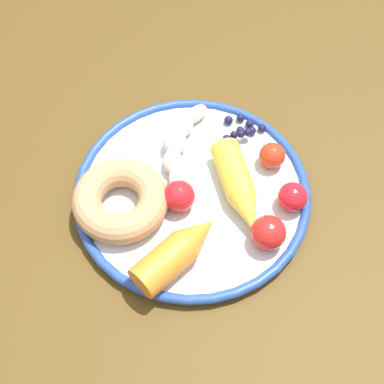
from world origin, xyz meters
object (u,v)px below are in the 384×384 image
(banana, at_px, (179,144))
(donut, at_px, (120,200))
(plate, at_px, (192,193))
(blueberry_pile, at_px, (241,130))
(carrot_yellow, at_px, (239,187))
(tomato_mid, at_px, (179,196))
(dining_table, at_px, (217,211))
(carrot_orange, at_px, (178,252))
(tomato_far, at_px, (292,197))
(tomato_near, at_px, (272,156))
(tomato_extra, at_px, (268,233))

(banana, bearing_deg, donut, -2.82)
(plate, bearing_deg, blueberry_pile, -179.59)
(carrot_yellow, distance_m, tomato_mid, 0.07)
(dining_table, distance_m, donut, 0.18)
(carrot_orange, distance_m, blueberry_pile, 0.20)
(plate, distance_m, donut, 0.09)
(donut, height_order, tomato_far, same)
(carrot_orange, bearing_deg, carrot_yellow, 175.82)
(banana, xyz_separation_m, donut, (0.11, -0.01, 0.01))
(carrot_yellow, xyz_separation_m, donut, (0.10, -0.10, -0.00))
(banana, distance_m, tomato_far, 0.16)
(donut, relative_size, tomato_far, 3.19)
(carrot_yellow, distance_m, donut, 0.14)
(tomato_near, bearing_deg, carrot_orange, -4.93)
(blueberry_pile, xyz_separation_m, tomato_far, (0.05, 0.11, 0.01))
(tomato_near, height_order, tomato_extra, tomato_extra)
(banana, xyz_separation_m, tomato_near, (-0.05, 0.11, 0.00))
(banana, relative_size, tomato_near, 4.12)
(carrot_orange, xyz_separation_m, tomato_far, (-0.14, 0.07, -0.00))
(tomato_mid, xyz_separation_m, tomato_extra, (-0.02, 0.11, 0.00))
(blueberry_pile, relative_size, tomato_mid, 1.47)
(banana, xyz_separation_m, tomato_mid, (0.07, 0.05, 0.01))
(carrot_orange, bearing_deg, tomato_mid, -144.60)
(tomato_near, relative_size, tomato_extra, 0.80)
(tomato_near, relative_size, tomato_mid, 0.86)
(banana, bearing_deg, tomato_mid, 36.46)
(tomato_far, bearing_deg, carrot_yellow, -65.96)
(tomato_near, bearing_deg, tomato_mid, -26.27)
(tomato_far, bearing_deg, tomato_mid, -54.21)
(tomato_far, bearing_deg, dining_table, -83.64)
(tomato_mid, height_order, tomato_extra, tomato_extra)
(carrot_yellow, relative_size, tomato_far, 3.33)
(dining_table, bearing_deg, tomato_extra, 64.32)
(dining_table, distance_m, tomato_extra, 0.16)
(dining_table, relative_size, carrot_yellow, 8.98)
(banana, relative_size, donut, 1.19)
(carrot_orange, height_order, carrot_yellow, carrot_orange)
(donut, distance_m, tomato_far, 0.20)
(tomato_far, bearing_deg, donut, -52.79)
(donut, relative_size, blueberry_pile, 2.02)
(donut, xyz_separation_m, tomato_mid, (-0.04, 0.05, 0.00))
(dining_table, xyz_separation_m, carrot_orange, (0.13, 0.03, 0.12))
(dining_table, bearing_deg, tomato_far, 96.36)
(tomato_near, distance_m, tomato_far, 0.06)
(donut, distance_m, tomato_mid, 0.07)
(plate, bearing_deg, tomato_mid, -5.21)
(carrot_yellow, xyz_separation_m, tomato_near, (-0.06, 0.01, -0.00))
(carrot_orange, bearing_deg, tomato_extra, 138.82)
(plate, height_order, tomato_near, tomato_near)
(plate, xyz_separation_m, tomato_extra, (0.00, 0.11, 0.02))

